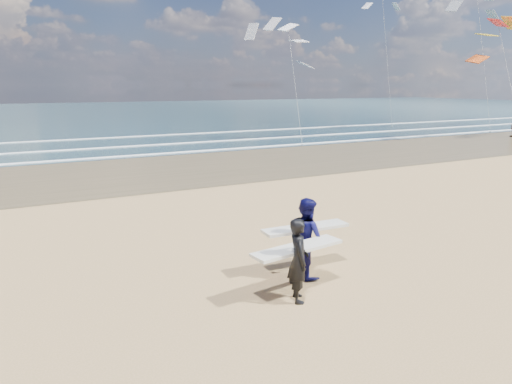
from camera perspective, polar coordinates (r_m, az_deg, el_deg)
wet_sand_strip at (r=34.82m, az=17.36°, el=5.27°), size 220.00×12.00×0.01m
ocean at (r=82.35m, az=-10.19°, el=9.91°), size 220.00×100.00×0.02m
foam_breakers at (r=42.54m, az=7.80°, el=7.15°), size 220.00×11.70×0.05m
surfer_near at (r=9.68m, az=5.32°, el=-8.27°), size 2.25×1.14×1.80m
surfer_far at (r=10.89m, az=6.33°, el=-5.58°), size 2.22×1.13×1.91m
kite_0 at (r=42.05m, az=28.75°, el=14.10°), size 6.83×4.85×10.63m
kite_1 at (r=37.05m, az=4.61°, el=15.44°), size 6.54×4.82×10.22m
kite_2 at (r=52.01m, az=26.38°, el=16.46°), size 6.79×4.85×14.91m
kite_5 at (r=55.08m, az=16.00°, el=16.57°), size 5.05×4.66×15.56m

